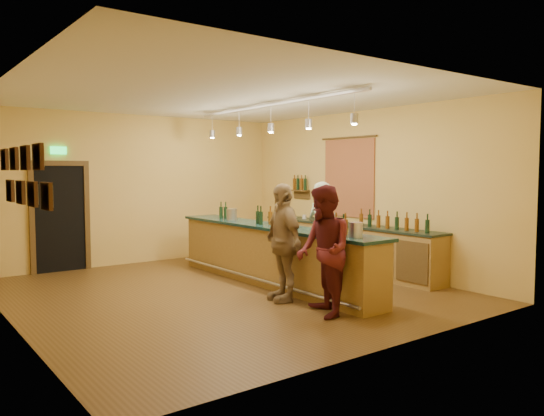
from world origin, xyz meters
TOP-DOWN VIEW (x-y plane):
  - floor at (0.00, 0.00)m, footprint 7.00×7.00m
  - ceiling at (0.00, 0.00)m, footprint 6.50×7.00m
  - wall_back at (0.00, 3.50)m, footprint 6.50×0.02m
  - wall_front at (0.00, -3.50)m, footprint 6.50×0.02m
  - wall_left at (-3.25, 0.00)m, footprint 0.02×7.00m
  - wall_right at (3.25, 0.00)m, footprint 0.02×7.00m
  - doorway at (-1.70, 3.47)m, footprint 1.15×0.09m
  - tapestry at (3.23, 0.40)m, footprint 0.03×1.40m
  - bottle_shelf at (3.17, 1.90)m, footprint 0.17×0.55m
  - picture_grid at (-3.21, -0.75)m, footprint 0.06×2.20m
  - back_counter at (2.97, 0.18)m, footprint 0.60×4.55m
  - tasting_bar at (0.93, -0.00)m, footprint 0.74×5.10m
  - pendant_track at (0.93, -0.00)m, footprint 0.11×4.60m
  - bartender at (1.48, -0.76)m, footprint 0.51×0.71m
  - customer_a at (0.29, -2.07)m, footprint 0.99×1.09m
  - customer_b at (0.38, -1.04)m, footprint 0.67×1.13m
  - bar_stool at (2.09, 2.03)m, footprint 0.39×0.39m

SIDE VIEW (x-z plane):
  - floor at x=0.00m, z-range 0.00..0.00m
  - back_counter at x=2.97m, z-range -0.15..1.12m
  - tasting_bar at x=0.93m, z-range -0.08..1.30m
  - bar_stool at x=2.09m, z-range 0.26..1.05m
  - customer_b at x=0.38m, z-range 0.00..1.81m
  - customer_a at x=0.29m, z-range 0.00..1.82m
  - bartender at x=1.48m, z-range 0.00..1.82m
  - doorway at x=-1.70m, z-range -0.11..2.36m
  - wall_back at x=0.00m, z-range 0.00..3.20m
  - wall_front at x=0.00m, z-range 0.00..3.20m
  - wall_left at x=-3.25m, z-range 0.00..3.20m
  - wall_right at x=3.25m, z-range 0.00..3.20m
  - bottle_shelf at x=3.17m, z-range 1.39..1.94m
  - tapestry at x=3.23m, z-range 1.05..2.65m
  - picture_grid at x=-3.21m, z-range 1.60..2.30m
  - pendant_track at x=0.93m, z-range 2.73..3.24m
  - ceiling at x=0.00m, z-range 3.19..3.21m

